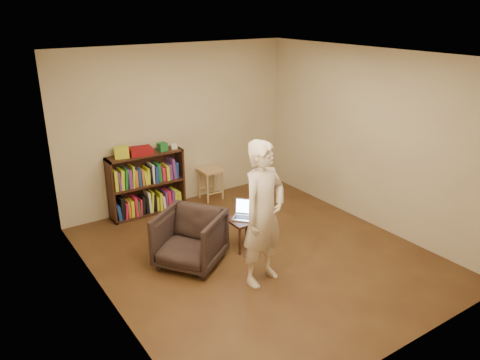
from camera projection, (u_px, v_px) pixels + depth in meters
floor at (258, 255)px, 6.27m from camera, size 4.50×4.50×0.00m
ceiling at (261, 56)px, 5.35m from camera, size 4.50×4.50×0.00m
wall_back at (178, 126)px, 7.56m from camera, size 4.00×0.00×4.00m
wall_left at (102, 198)px, 4.77m from camera, size 0.00×4.50×4.50m
wall_right at (370, 139)px, 6.86m from camera, size 0.00×4.50×4.50m
bookshelf at (147, 187)px, 7.39m from camera, size 1.20×0.30×1.00m
box_yellow at (121, 152)px, 6.96m from camera, size 0.24×0.20×0.17m
red_cloth at (141, 151)px, 7.12m from camera, size 0.37×0.29×0.11m
box_green at (162, 147)px, 7.29m from camera, size 0.14×0.14×0.13m
box_white at (174, 146)px, 7.42m from camera, size 0.11×0.11×0.07m
stool at (211, 175)px, 7.94m from camera, size 0.37×0.37×0.54m
armchair at (190, 239)px, 5.94m from camera, size 1.08×1.07×0.71m
side_table at (243, 223)px, 6.40m from camera, size 0.40×0.40×0.41m
laptop at (245, 213)px, 6.40m from camera, size 0.41×0.41×0.24m
person at (264, 214)px, 5.40m from camera, size 0.72×0.56×1.76m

